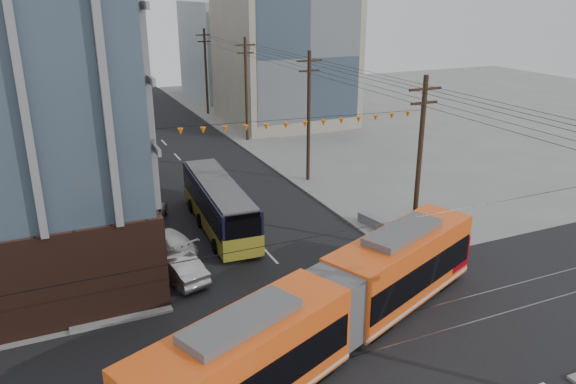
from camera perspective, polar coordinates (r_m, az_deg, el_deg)
name	(u,v)px	position (r m, az deg, el deg)	size (l,w,h in m)	color
bg_bldg_ne_near	(284,56)	(69.41, -0.39, 13.60)	(14.00, 14.00, 16.00)	gray
bg_bldg_nw_far	(10,33)	(87.33, -26.42, 14.23)	(16.00, 18.00, 20.00)	gray
bg_bldg_ne_far	(243,49)	(88.74, -4.56, 14.26)	(16.00, 16.00, 14.00)	#8C99A5
utility_pole_far	(206,73)	(74.66, -8.33, 11.91)	(0.30, 0.30, 11.00)	black
streetcar	(333,309)	(25.88, 4.64, -11.74)	(20.88, 2.94, 4.02)	#FD5918
city_bus	(219,204)	(38.75, -7.03, -1.26)	(2.58, 11.92, 3.38)	black
parked_car_silver	(178,267)	(32.59, -11.13, -7.51)	(1.62, 4.66, 1.53)	#A7A7A7
parked_car_white	(165,241)	(36.05, -12.42, -4.89)	(2.08, 5.11, 1.48)	silver
parked_car_grey	(149,214)	(40.70, -13.96, -2.18)	(2.28, 4.95, 1.38)	#5C5D61
jersey_barrier	(381,226)	(38.73, 9.44, -3.44)	(0.92, 4.09, 0.82)	gray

